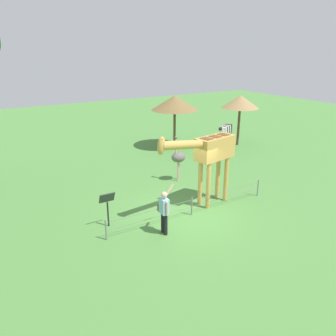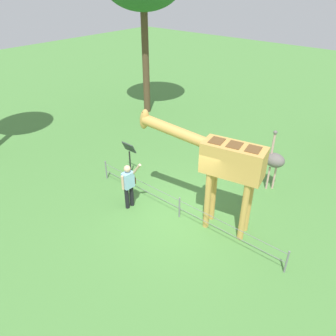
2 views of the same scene
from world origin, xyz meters
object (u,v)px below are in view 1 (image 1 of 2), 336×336
(zebra, at_px, (225,132))
(shade_hut_far, at_px, (240,102))
(giraffe, at_px, (209,153))
(ostrich, at_px, (178,157))
(shade_hut_near, at_px, (175,103))
(info_sign, at_px, (107,202))
(visitor, at_px, (164,210))

(zebra, relative_size, shade_hut_far, 0.52)
(shade_hut_far, bearing_deg, giraffe, 40.76)
(ostrich, xyz_separation_m, shade_hut_near, (-2.92, -5.04, 1.70))
(info_sign, bearing_deg, giraffe, 174.32)
(shade_hut_near, height_order, info_sign, shade_hut_near)
(shade_hut_far, bearing_deg, shade_hut_near, -22.92)
(shade_hut_near, relative_size, shade_hut_far, 1.02)
(giraffe, height_order, shade_hut_far, giraffe)
(giraffe, relative_size, zebra, 2.25)
(giraffe, height_order, zebra, giraffe)
(zebra, distance_m, shade_hut_near, 3.67)
(visitor, bearing_deg, giraffe, -158.35)
(ostrich, relative_size, info_sign, 1.70)
(giraffe, height_order, ostrich, giraffe)
(giraffe, relative_size, ostrich, 1.72)
(visitor, distance_m, info_sign, 2.10)
(ostrich, bearing_deg, info_sign, 28.53)
(shade_hut_far, xyz_separation_m, info_sign, (11.45, 5.87, -1.90))
(zebra, xyz_separation_m, info_sign, (9.96, 5.40, -0.21))
(giraffe, xyz_separation_m, visitor, (2.68, 1.06, -1.35))
(visitor, relative_size, shade_hut_near, 0.52)
(giraffe, bearing_deg, visitor, 21.65)
(visitor, height_order, shade_hut_far, shade_hut_far)
(visitor, xyz_separation_m, zebra, (-8.47, -6.87, 0.26))
(giraffe, relative_size, visitor, 2.21)
(zebra, relative_size, ostrich, 0.76)
(shade_hut_near, xyz_separation_m, info_sign, (7.51, 7.53, -1.93))
(zebra, bearing_deg, visitor, 39.08)
(visitor, xyz_separation_m, shade_hut_far, (-9.96, -7.34, 1.95))
(zebra, xyz_separation_m, ostrich, (5.36, 2.90, 0.01))
(giraffe, distance_m, shade_hut_near, 8.65)
(shade_hut_far, distance_m, info_sign, 13.01)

